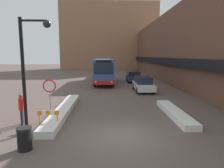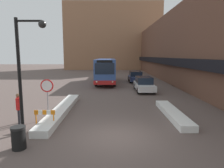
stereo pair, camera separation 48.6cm
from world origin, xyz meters
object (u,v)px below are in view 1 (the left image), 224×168
at_px(parked_car_front, 143,84).
at_px(parked_car_middle, 134,77).
at_px(pedestrian, 21,106).
at_px(trash_bin, 25,139).
at_px(stop_sign, 50,91).
at_px(street_lamp, 29,62).
at_px(construction_barricade, 48,116).
at_px(city_bus, 104,70).

bearing_deg(parked_car_front, parked_car_middle, 90.00).
xyz_separation_m(parked_car_middle, pedestrian, (-8.61, -18.15, 0.28)).
bearing_deg(trash_bin, stop_sign, 90.40).
distance_m(street_lamp, trash_bin, 3.47).
bearing_deg(parked_car_front, construction_barricade, -122.55).
bearing_deg(parked_car_front, trash_bin, -118.27).
bearing_deg(parked_car_middle, city_bus, -165.55).
distance_m(city_bus, parked_car_front, 7.97).
xyz_separation_m(city_bus, trash_bin, (-2.97, -20.10, -1.33)).
distance_m(stop_sign, trash_bin, 4.08).
distance_m(stop_sign, pedestrian, 1.73).
relative_size(city_bus, parked_car_middle, 2.51).
xyz_separation_m(parked_car_front, street_lamp, (-7.52, -11.73, 2.72)).
distance_m(parked_car_front, construction_barricade, 13.00).
relative_size(city_bus, stop_sign, 4.42).
bearing_deg(construction_barricade, parked_car_front, 57.45).
bearing_deg(city_bus, parked_car_middle, 14.45).
height_order(parked_car_front, pedestrian, pedestrian).
bearing_deg(construction_barricade, stop_sign, 100.78).
relative_size(parked_car_front, trash_bin, 4.94).
height_order(parked_car_middle, pedestrian, pedestrian).
distance_m(parked_car_middle, pedestrian, 20.09).
xyz_separation_m(parked_car_middle, street_lamp, (-7.52, -19.48, 2.72)).
distance_m(parked_car_front, parked_car_middle, 7.75).
distance_m(street_lamp, pedestrian, 2.98).
bearing_deg(stop_sign, trash_bin, -89.60).
bearing_deg(stop_sign, pedestrian, -148.31).
xyz_separation_m(city_bus, parked_car_front, (4.27, -6.65, -1.04)).
xyz_separation_m(street_lamp, trash_bin, (0.28, -1.72, -3.00)).
height_order(pedestrian, trash_bin, pedestrian).
relative_size(parked_car_middle, pedestrian, 2.46).
relative_size(parked_car_front, street_lamp, 0.85).
xyz_separation_m(parked_car_middle, construction_barricade, (-7.00, -18.71, -0.09)).
bearing_deg(street_lamp, parked_car_front, 57.35).
relative_size(pedestrian, trash_bin, 1.83).
distance_m(parked_car_middle, street_lamp, 21.06).
bearing_deg(street_lamp, stop_sign, 83.20).
bearing_deg(parked_car_middle, stop_sign, -112.74).
distance_m(trash_bin, construction_barricade, 2.51).
distance_m(stop_sign, construction_barricade, 1.78).
bearing_deg(construction_barricade, street_lamp, -124.00).
bearing_deg(pedestrian, city_bus, 149.06).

